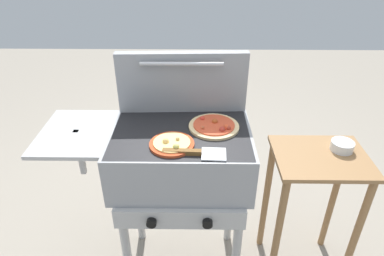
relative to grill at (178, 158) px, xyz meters
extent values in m
cube|color=gray|center=(0.01, 0.00, 0.02)|extent=(0.64, 0.48, 0.24)
cube|color=black|center=(0.01, 0.00, 0.14)|extent=(0.61, 0.46, 0.01)
cube|color=#ACACAC|center=(-0.47, 0.00, 0.13)|extent=(0.32, 0.41, 0.02)
cube|color=#ACACAC|center=(-0.47, 0.00, 0.02)|extent=(0.02, 0.02, 0.24)
cube|color=#ACACAC|center=(0.01, -0.25, -0.15)|extent=(0.58, 0.02, 0.10)
cylinder|color=black|center=(-0.11, -0.27, -0.15)|extent=(0.04, 0.02, 0.04)
cylinder|color=black|center=(0.13, -0.27, -0.15)|extent=(0.04, 0.02, 0.04)
cylinder|color=#ACACAC|center=(-0.26, -0.19, -0.43)|extent=(0.04, 0.04, 0.66)
cylinder|color=#ACACAC|center=(0.28, -0.19, -0.43)|extent=(0.04, 0.04, 0.66)
cylinder|color=#ACACAC|center=(-0.26, 0.19, -0.43)|extent=(0.04, 0.04, 0.66)
cylinder|color=#ACACAC|center=(0.28, 0.19, -0.43)|extent=(0.04, 0.04, 0.66)
cube|color=gray|center=(0.01, 0.22, 0.29)|extent=(0.63, 0.07, 0.30)
cylinder|color=#B7B7BC|center=(0.01, 0.17, 0.40)|extent=(0.38, 0.02, 0.02)
cylinder|color=#C64723|center=(-0.02, -0.11, 0.15)|extent=(0.19, 0.19, 0.01)
cylinder|color=#EDD17A|center=(-0.02, -0.11, 0.16)|extent=(0.16, 0.16, 0.01)
sphere|color=#F2BF6A|center=(-0.05, -0.11, 0.17)|extent=(0.03, 0.03, 0.03)
sphere|color=tan|center=(0.00, -0.09, 0.17)|extent=(0.02, 0.02, 0.02)
sphere|color=#F2EB75|center=(0.00, -0.15, 0.17)|extent=(0.03, 0.03, 0.03)
cylinder|color=beige|center=(0.16, 0.04, 0.15)|extent=(0.23, 0.23, 0.01)
cylinder|color=#D14C2D|center=(0.16, 0.04, 0.16)|extent=(0.19, 0.19, 0.01)
sphere|color=#AC3C29|center=(0.23, 0.01, 0.17)|extent=(0.02, 0.02, 0.02)
sphere|color=#B65024|center=(0.17, 0.06, 0.17)|extent=(0.03, 0.03, 0.03)
sphere|color=#DD4130|center=(0.11, 0.09, 0.17)|extent=(0.02, 0.02, 0.02)
sphere|color=#E04E2A|center=(0.22, 0.01, 0.17)|extent=(0.03, 0.03, 0.03)
sphere|color=#B65534|center=(0.11, 0.00, 0.17)|extent=(0.02, 0.02, 0.02)
sphere|color=#BB3A2B|center=(0.20, -0.01, 0.17)|extent=(0.03, 0.03, 0.03)
cube|color=#B7BABF|center=(0.16, -0.18, 0.15)|extent=(0.10, 0.09, 0.01)
cube|color=brown|center=(0.03, -0.17, 0.15)|extent=(0.16, 0.03, 0.02)
cube|color=olive|center=(0.67, 0.00, 0.01)|extent=(0.44, 0.36, 0.02)
cylinder|color=olive|center=(0.48, -0.15, -0.38)|extent=(0.04, 0.04, 0.75)
cylinder|color=olive|center=(0.86, -0.15, -0.38)|extent=(0.04, 0.04, 0.75)
cylinder|color=olive|center=(0.48, 0.15, -0.38)|extent=(0.04, 0.04, 0.75)
cylinder|color=olive|center=(0.86, 0.15, -0.38)|extent=(0.04, 0.04, 0.75)
cylinder|color=silver|center=(0.78, 0.05, 0.04)|extent=(0.11, 0.11, 0.04)
cylinder|color=#4C7533|center=(0.78, 0.05, 0.03)|extent=(0.09, 0.09, 0.02)
camera|label=1|loc=(0.08, -1.31, 0.95)|focal=31.83mm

